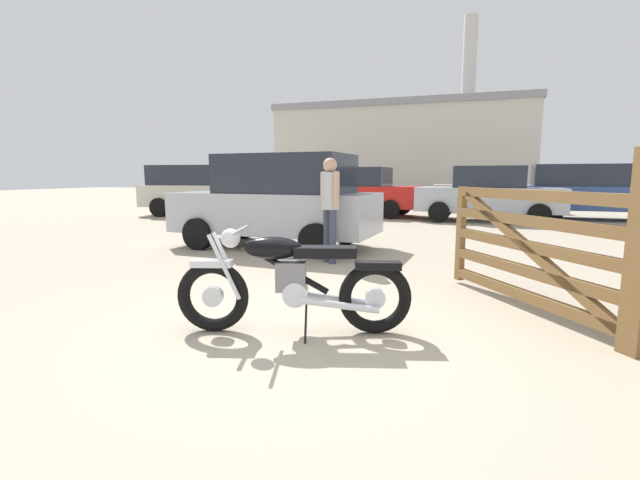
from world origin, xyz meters
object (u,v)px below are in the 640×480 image
object	(u,v)px
vintage_motorcycle	(292,283)
pale_sedan_back	(359,191)
dark_sedan_left	(488,194)
timber_gate	(550,247)
silver_sedan_mid	(208,188)
red_hatchback_near	(489,190)
bystander	(330,199)
blue_hatchback_right	(600,190)
white_estate_far	(279,200)

from	to	relation	value
vintage_motorcycle	pale_sedan_back	size ratio (longest dim) A/B	0.47
vintage_motorcycle	dark_sedan_left	distance (m)	11.10
timber_gate	silver_sedan_mid	size ratio (longest dim) A/B	0.46
pale_sedan_back	red_hatchback_near	distance (m)	5.65
bystander	silver_sedan_mid	size ratio (longest dim) A/B	0.34
vintage_motorcycle	blue_hatchback_right	bearing A→B (deg)	-129.59
red_hatchback_near	bystander	bearing A→B (deg)	72.30
pale_sedan_back	dark_sedan_left	world-z (taller)	same
blue_hatchback_right	red_hatchback_near	world-z (taller)	blue_hatchback_right
bystander	dark_sedan_left	bearing A→B (deg)	24.57
dark_sedan_left	white_estate_far	bearing A→B (deg)	59.84
bystander	blue_hatchback_right	distance (m)	11.15
vintage_motorcycle	dark_sedan_left	size ratio (longest dim) A/B	0.48
pale_sedan_back	blue_hatchback_right	distance (m)	7.61
timber_gate	dark_sedan_left	world-z (taller)	dark_sedan_left
blue_hatchback_right	white_estate_far	bearing A→B (deg)	-130.09
bystander	pale_sedan_back	xyz separation A→B (m)	(-1.33, 8.55, -0.18)
white_estate_far	silver_sedan_mid	xyz separation A→B (m)	(-5.02, 5.82, 0.02)
bystander	dark_sedan_left	distance (m)	8.21
vintage_motorcycle	white_estate_far	world-z (taller)	white_estate_far
vintage_motorcycle	silver_sedan_mid	xyz separation A→B (m)	(-6.92, 10.20, 0.49)
vintage_motorcycle	blue_hatchback_right	distance (m)	13.65
bystander	pale_sedan_back	size ratio (longest dim) A/B	0.38
timber_gate	white_estate_far	distance (m)	5.29
bystander	red_hatchback_near	size ratio (longest dim) A/B	0.39
timber_gate	red_hatchback_near	bearing A→B (deg)	-34.30
vintage_motorcycle	bystander	size ratio (longest dim) A/B	1.23
white_estate_far	blue_hatchback_right	bearing A→B (deg)	-128.76
bystander	blue_hatchback_right	size ratio (longest dim) A/B	0.35
red_hatchback_near	silver_sedan_mid	bearing A→B (deg)	24.36
timber_gate	silver_sedan_mid	xyz separation A→B (m)	(-9.16, 9.11, 0.24)
bystander	white_estate_far	world-z (taller)	white_estate_far
silver_sedan_mid	blue_hatchback_right	bearing A→B (deg)	4.72
pale_sedan_back	vintage_motorcycle	bearing A→B (deg)	-74.45
blue_hatchback_right	pale_sedan_back	bearing A→B (deg)	-171.36
timber_gate	dark_sedan_left	bearing A→B (deg)	-33.15
vintage_motorcycle	timber_gate	distance (m)	2.50
bystander	silver_sedan_mid	distance (m)	9.52
pale_sedan_back	timber_gate	bearing A→B (deg)	-62.36
timber_gate	bystander	xyz separation A→B (m)	(-2.77, 2.06, 0.32)
pale_sedan_back	blue_hatchback_right	world-z (taller)	blue_hatchback_right
silver_sedan_mid	red_hatchback_near	bearing A→B (deg)	22.19
white_estate_far	silver_sedan_mid	size ratio (longest dim) A/B	0.83
red_hatchback_near	vintage_motorcycle	bearing A→B (deg)	77.21
dark_sedan_left	bystander	bearing A→B (deg)	72.66
pale_sedan_back	blue_hatchback_right	xyz separation A→B (m)	(7.58, 0.68, 0.10)
bystander	white_estate_far	xyz separation A→B (m)	(-1.37, 1.23, -0.10)
timber_gate	silver_sedan_mid	bearing A→B (deg)	12.43
pale_sedan_back	dark_sedan_left	xyz separation A→B (m)	(4.18, -0.86, 0.00)
blue_hatchback_right	red_hatchback_near	xyz separation A→B (m)	(-3.09, 2.74, -0.10)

